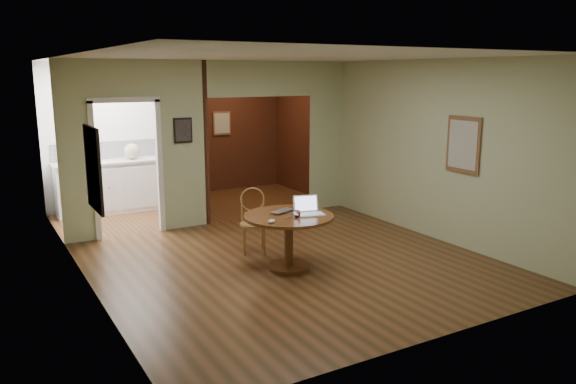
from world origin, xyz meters
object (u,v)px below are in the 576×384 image
chair (253,217)px  open_laptop (308,209)px  dining_table (289,229)px  closed_laptop (286,212)px

chair → open_laptop: open_laptop is taller
dining_table → chair: (-0.06, 0.90, -0.03)m
open_laptop → closed_laptop: (-0.23, 0.18, -0.05)m
dining_table → open_laptop: size_ratio=3.06×
open_laptop → closed_laptop: 0.30m
chair → open_laptop: (0.31, -0.98, 0.28)m
closed_laptop → chair: bearing=74.6°
dining_table → chair: 0.90m
chair → open_laptop: size_ratio=2.41×
dining_table → chair: size_ratio=1.27×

